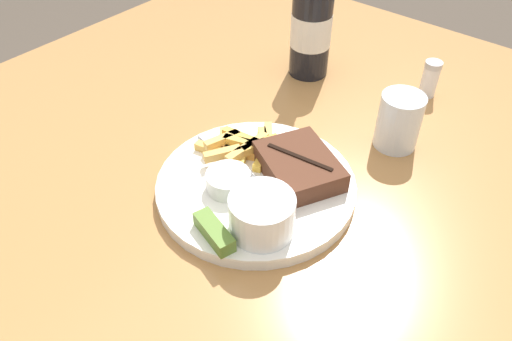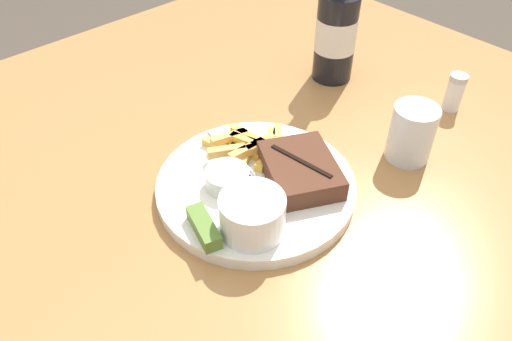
{
  "view_description": "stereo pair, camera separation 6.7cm",
  "coord_description": "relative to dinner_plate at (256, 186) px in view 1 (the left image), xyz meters",
  "views": [
    {
      "loc": [
        0.32,
        -0.39,
        1.21
      ],
      "look_at": [
        0.0,
        0.0,
        0.76
      ],
      "focal_mm": 35.0,
      "sensor_mm": 36.0,
      "label": 1
    },
    {
      "loc": [
        0.37,
        -0.34,
        1.21
      ],
      "look_at": [
        0.0,
        0.0,
        0.76
      ],
      "focal_mm": 35.0,
      "sensor_mm": 36.0,
      "label": 2
    }
  ],
  "objects": [
    {
      "name": "salt_shaker",
      "position": [
        0.08,
        0.38,
        0.02
      ],
      "size": [
        0.03,
        0.03,
        0.07
      ],
      "color": "white",
      "rests_on": "dining_table"
    },
    {
      "name": "dinner_plate",
      "position": [
        0.0,
        0.0,
        0.0
      ],
      "size": [
        0.28,
        0.28,
        0.02
      ],
      "color": "white",
      "rests_on": "dining_table"
    },
    {
      "name": "pickle_spear",
      "position": [
        0.03,
        -0.11,
        0.02
      ],
      "size": [
        0.07,
        0.04,
        0.02
      ],
      "color": "#567A2D",
      "rests_on": "dinner_plate"
    },
    {
      "name": "coleslaw_cup",
      "position": [
        0.06,
        -0.06,
        0.04
      ],
      "size": [
        0.08,
        0.08,
        0.05
      ],
      "color": "white",
      "rests_on": "dinner_plate"
    },
    {
      "name": "fries_pile",
      "position": [
        -0.05,
        0.04,
        0.02
      ],
      "size": [
        0.11,
        0.14,
        0.02
      ],
      "color": "gold",
      "rests_on": "dinner_plate"
    },
    {
      "name": "fork_utensil",
      "position": [
        -0.07,
        0.01,
        0.01
      ],
      "size": [
        0.13,
        0.04,
        0.0
      ],
      "rotation": [
        0.0,
        0.0,
        6.09
      ],
      "color": "#B7B7BC",
      "rests_on": "dinner_plate"
    },
    {
      "name": "dipping_sauce_cup",
      "position": [
        -0.02,
        -0.03,
        0.02
      ],
      "size": [
        0.06,
        0.06,
        0.03
      ],
      "color": "silver",
      "rests_on": "dinner_plate"
    },
    {
      "name": "beer_bottle",
      "position": [
        -0.13,
        0.31,
        0.08
      ],
      "size": [
        0.07,
        0.07,
        0.25
      ],
      "color": "black",
      "rests_on": "dining_table"
    },
    {
      "name": "steak_portion",
      "position": [
        0.04,
        0.05,
        0.02
      ],
      "size": [
        0.15,
        0.14,
        0.03
      ],
      "color": "#512D1E",
      "rests_on": "dinner_plate"
    },
    {
      "name": "drinking_glass",
      "position": [
        0.1,
        0.22,
        0.03
      ],
      "size": [
        0.07,
        0.07,
        0.09
      ],
      "color": "silver",
      "rests_on": "dining_table"
    },
    {
      "name": "dining_table",
      "position": [
        0.0,
        0.0,
        -0.08
      ],
      "size": [
        1.21,
        1.29,
        0.73
      ],
      "color": "#A87542",
      "rests_on": "ground_plane"
    }
  ]
}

